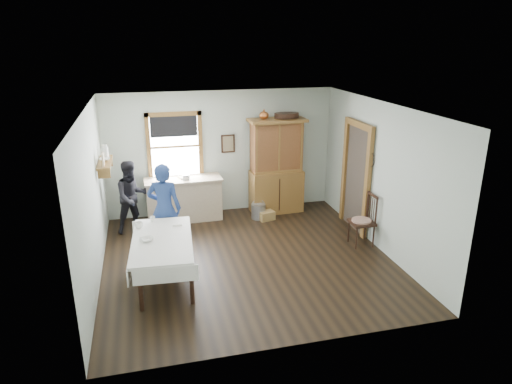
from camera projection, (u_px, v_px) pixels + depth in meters
room at (247, 187)px, 7.73m from camera, size 5.01×5.01×2.70m
window at (175, 143)px, 9.67m from camera, size 1.18×0.07×1.48m
doorway at (356, 174)px, 9.14m from camera, size 0.09×1.14×2.22m
wall_shelf at (105, 161)px, 8.53m from camera, size 0.24×1.00×0.44m
framed_picture at (228, 144)px, 9.96m from camera, size 0.30×0.04×0.40m
rug_beater at (371, 153)px, 8.45m from camera, size 0.01×0.27×0.27m
work_counter at (184, 199)px, 9.78m from camera, size 1.63×0.65×0.93m
china_hutch at (276, 166)px, 10.08m from camera, size 1.26×0.63×2.11m
dining_table at (163, 260)px, 7.34m from camera, size 1.09×1.90×0.73m
spindle_chair at (362, 220)px, 8.57m from camera, size 0.47×0.47×1.01m
pail at (258, 211)px, 9.93m from camera, size 0.34×0.34×0.33m
wicker_basket at (266, 215)px, 9.88m from camera, size 0.37×0.30×0.19m
woman_blue at (165, 212)px, 8.24m from camera, size 0.65×0.53×1.55m
figure_dark at (133, 199)px, 9.12m from camera, size 0.80×0.72×1.37m
table_cup_a at (139, 225)px, 7.62m from camera, size 0.15×0.15×0.11m
table_cup_b at (152, 219)px, 7.91m from camera, size 0.10×0.10×0.09m
table_bowl at (147, 239)px, 7.15m from camera, size 0.27×0.27×0.06m
counter_book at (179, 178)px, 9.66m from camera, size 0.23×0.27×0.02m
counter_bowl at (162, 180)px, 9.45m from camera, size 0.25×0.25×0.07m
shelf_bowl at (105, 159)px, 8.53m from camera, size 0.22×0.22×0.05m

